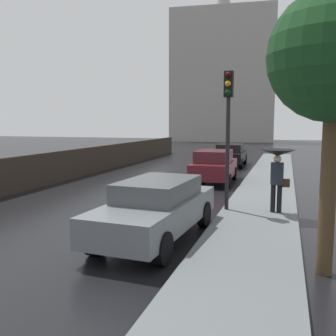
{
  "coord_description": "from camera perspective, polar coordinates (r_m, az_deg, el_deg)",
  "views": [
    {
      "loc": [
        5.82,
        -2.78,
        2.77
      ],
      "look_at": [
        2.12,
        8.92,
        1.27
      ],
      "focal_mm": 40.07,
      "sensor_mm": 36.0,
      "label": 1
    }
  ],
  "objects": [
    {
      "name": "distant_tower",
      "position": [
        57.31,
        8.28,
        13.77
      ],
      "size": [
        15.25,
        7.67,
        25.79
      ],
      "color": "#9E9993",
      "rests_on": "ground"
    },
    {
      "name": "car_maroon_behind_camera",
      "position": [
        17.34,
        7.03,
        0.31
      ],
      "size": [
        1.9,
        3.89,
        1.5
      ],
      "rotation": [
        0.0,
        0.0,
        0.03
      ],
      "color": "maroon",
      "rests_on": "ground"
    },
    {
      "name": "car_grey_mid_road",
      "position": [
        8.94,
        -1.74,
        -6.04
      ],
      "size": [
        1.97,
        4.57,
        1.42
      ],
      "rotation": [
        0.0,
        0.0,
        -0.06
      ],
      "color": "slate",
      "rests_on": "ground"
    },
    {
      "name": "car_black_far_ahead",
      "position": [
        24.36,
        9.5,
        2.07
      ],
      "size": [
        1.87,
        4.44,
        1.41
      ],
      "rotation": [
        0.0,
        0.0,
        0.02
      ],
      "color": "black",
      "rests_on": "ground"
    },
    {
      "name": "street_tree_mid",
      "position": [
        7.3,
        24.05,
        15.09
      ],
      "size": [
        2.33,
        2.33,
        5.08
      ],
      "color": "#4C3823",
      "rests_on": "ground"
    },
    {
      "name": "pedestrian_with_umbrella_far",
      "position": [
        11.31,
        16.32,
        0.62
      ],
      "size": [
        1.01,
        1.01,
        1.85
      ],
      "rotation": [
        0.0,
        0.0,
        3.21
      ],
      "color": "black",
      "rests_on": "sidewalk_strip"
    },
    {
      "name": "traffic_light",
      "position": [
        11.31,
        9.13,
        8.06
      ],
      "size": [
        0.26,
        0.39,
        4.11
      ],
      "color": "black",
      "rests_on": "sidewalk_strip"
    }
  ]
}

